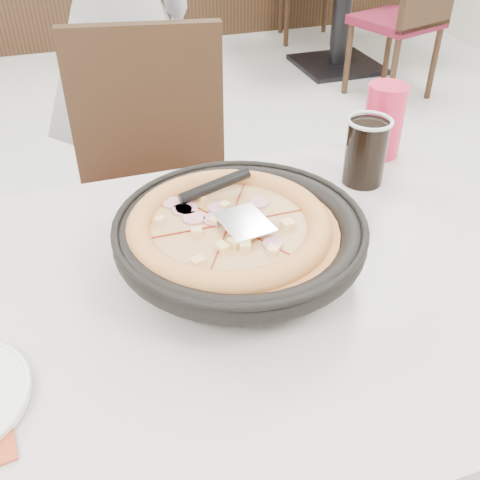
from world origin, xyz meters
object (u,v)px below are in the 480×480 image
object	(u,v)px
red_cup	(384,121)
bg_table_right	(342,11)
main_table	(214,432)
pizza	(229,235)
diner_person	(118,23)
pizza_pan	(240,244)
bg_chair_right_near	(397,17)
cola_glass	(365,153)
chair_far	(156,222)

from	to	relation	value
red_cup	bg_table_right	xyz separation A→B (m)	(1.23, 2.52, -0.45)
main_table	pizza	size ratio (longest dim) A/B	3.37
red_cup	diner_person	size ratio (longest dim) A/B	0.09
pizza_pan	red_cup	size ratio (longest dim) A/B	2.14
pizza_pan	main_table	bearing A→B (deg)	-147.19
red_cup	bg_chair_right_near	size ratio (longest dim) A/B	0.17
cola_glass	red_cup	bearing A→B (deg)	45.78
bg_chair_right_near	chair_far	bearing A→B (deg)	-154.28
pizza	bg_chair_right_near	xyz separation A→B (m)	(1.72, 2.21, -0.34)
chair_far	red_cup	distance (m)	0.66
chair_far	bg_table_right	bearing A→B (deg)	-117.06
pizza	bg_chair_right_near	bearing A→B (deg)	52.19
red_cup	main_table	bearing A→B (deg)	-146.51
chair_far	diner_person	bearing A→B (deg)	-82.45
chair_far	bg_chair_right_near	world-z (taller)	same
chair_far	pizza_pan	bearing A→B (deg)	105.28
pizza_pan	cola_glass	xyz separation A→B (m)	(0.33, 0.18, 0.02)
main_table	chair_far	size ratio (longest dim) A/B	1.26
main_table	pizza	bearing A→B (deg)	44.08
diner_person	bg_chair_right_near	size ratio (longest dim) A/B	1.80
main_table	cola_glass	xyz separation A→B (m)	(0.40, 0.23, 0.44)
cola_glass	bg_chair_right_near	world-z (taller)	bg_chair_right_near
red_cup	diner_person	xyz separation A→B (m)	(-0.45, 0.87, 0.02)
pizza	diner_person	bearing A→B (deg)	90.24
red_cup	pizza	bearing A→B (deg)	-148.02
pizza	bg_chair_right_near	distance (m)	2.82
main_table	red_cup	size ratio (longest dim) A/B	7.50
cola_glass	bg_chair_right_near	bearing A→B (deg)	56.02
pizza	bg_table_right	bearing A→B (deg)	59.14
bg_chair_right_near	cola_glass	bearing A→B (deg)	-141.46
diner_person	bg_table_right	world-z (taller)	diner_person
chair_far	pizza	size ratio (longest dim) A/B	2.67
main_table	diner_person	world-z (taller)	diner_person
main_table	bg_chair_right_near	world-z (taller)	bg_chair_right_near
cola_glass	bg_chair_right_near	size ratio (longest dim) A/B	0.14
pizza	red_cup	distance (m)	0.52
pizza_pan	diner_person	bearing A→B (deg)	91.06
main_table	chair_far	bearing A→B (deg)	88.12
cola_glass	bg_table_right	world-z (taller)	cola_glass
pizza	cola_glass	xyz separation A→B (m)	(0.34, 0.18, 0.00)
bg_table_right	pizza	bearing A→B (deg)	-120.86
diner_person	main_table	bearing A→B (deg)	66.47
red_cup	pizza_pan	bearing A→B (deg)	-146.40
pizza_pan	diner_person	world-z (taller)	diner_person
diner_person	bg_chair_right_near	distance (m)	2.06
chair_far	diner_person	xyz separation A→B (m)	(0.03, 0.57, 0.38)
chair_far	bg_table_right	distance (m)	2.80
pizza_pan	cola_glass	bearing A→B (deg)	29.12
diner_person	chair_far	bearing A→B (deg)	65.98
pizza_pan	bg_chair_right_near	distance (m)	2.81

